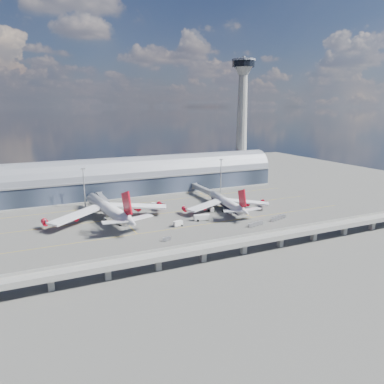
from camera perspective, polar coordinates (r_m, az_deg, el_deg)
name	(u,v)px	position (r m, az deg, el deg)	size (l,w,h in m)	color
ground	(191,220)	(214.36, -0.12, -4.32)	(500.00, 500.00, 0.00)	#474744
taxi_lines	(176,211)	(233.78, -2.40, -2.87)	(200.00, 80.12, 0.01)	gold
terminal	(147,178)	(282.34, -6.80, 2.15)	(200.00, 30.00, 28.00)	#1F2633
control_tower	(242,121)	(318.89, 7.62, 10.64)	(19.00, 19.00, 103.00)	gray
guideway	(244,242)	(167.01, 7.91, -7.59)	(220.00, 8.50, 7.20)	gray
floodlight_mast_left	(84,186)	(248.54, -16.12, 0.81)	(3.00, 0.70, 25.70)	gray
floodlight_mast_right	(221,175)	(281.06, 4.42, 2.63)	(3.00, 0.70, 25.70)	gray
airliner_left	(109,209)	(218.10, -12.60, -2.53)	(72.11, 75.84, 23.11)	white
airliner_right	(227,203)	(233.77, 5.28, -1.67)	(56.90, 59.51, 18.88)	white
jet_bridge_left	(102,198)	(250.33, -13.52, -0.94)	(4.40, 28.00, 7.25)	gray
jet_bridge_right	(202,189)	(271.23, 1.52, 0.47)	(4.40, 32.00, 7.25)	gray
service_truck_0	(121,222)	(209.72, -10.71, -4.57)	(3.67, 6.45, 2.54)	silver
service_truck_1	(178,224)	(203.55, -2.15, -4.83)	(5.49, 3.34, 2.97)	silver
service_truck_2	(202,217)	(213.93, 1.50, -3.88)	(9.34, 4.09, 3.27)	silver
service_truck_3	(230,211)	(229.28, 5.76, -2.85)	(3.92, 6.51, 2.95)	silver
service_truck_4	(212,209)	(231.75, 3.02, -2.66)	(3.51, 5.21, 2.77)	silver
service_truck_5	(155,205)	(243.91, -5.60, -1.94)	(4.91, 5.19, 2.50)	silver
cargo_train_0	(167,239)	(182.74, -3.88, -7.16)	(4.94, 2.85, 1.60)	gray
cargo_train_1	(278,218)	(220.84, 12.99, -3.89)	(13.05, 5.80, 1.76)	gray
cargo_train_2	(256,224)	(207.48, 9.69, -4.82)	(11.03, 4.26, 1.82)	gray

